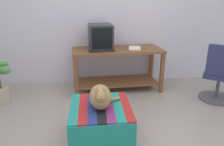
# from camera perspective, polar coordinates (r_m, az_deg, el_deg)

# --- Properties ---
(back_wall) EXTENTS (8.00, 0.10, 2.60)m
(back_wall) POSITION_cam_1_polar(r_m,az_deg,el_deg) (3.87, -2.49, 16.46)
(back_wall) COLOR silver
(back_wall) RESTS_ON ground_plane
(desk) EXTENTS (1.51, 0.71, 0.71)m
(desk) POSITION_cam_1_polar(r_m,az_deg,el_deg) (3.57, 1.42, 3.05)
(desk) COLOR brown
(desk) RESTS_ON ground_plane
(tv_monitor) EXTENTS (0.40, 0.53, 0.40)m
(tv_monitor) POSITION_cam_1_polar(r_m,az_deg,el_deg) (3.49, -3.18, 9.75)
(tv_monitor) COLOR #28282B
(tv_monitor) RESTS_ON desk
(keyboard) EXTENTS (0.41, 0.19, 0.02)m
(keyboard) POSITION_cam_1_polar(r_m,az_deg,el_deg) (3.34, -2.90, 6.11)
(keyboard) COLOR black
(keyboard) RESTS_ON desk
(book) EXTENTS (0.24, 0.29, 0.02)m
(book) POSITION_cam_1_polar(r_m,az_deg,el_deg) (3.53, 6.16, 6.73)
(book) COLOR white
(book) RESTS_ON desk
(ottoman_with_blanket) EXTENTS (0.63, 0.68, 0.43)m
(ottoman_with_blanket) POSITION_cam_1_polar(r_m,az_deg,el_deg) (2.32, -3.03, -13.70)
(ottoman_with_blanket) COLOR #7A664C
(ottoman_with_blanket) RESTS_ON ground_plane
(cat) EXTENTS (0.34, 0.36, 0.29)m
(cat) POSITION_cam_1_polar(r_m,az_deg,el_deg) (2.13, -3.15, -6.42)
(cat) COLOR #9E7A4C
(cat) RESTS_ON ottoman_with_blanket
(potted_plant) EXTENTS (0.37, 0.39, 0.63)m
(potted_plant) POSITION_cam_1_polar(r_m,az_deg,el_deg) (3.56, -28.02, -2.78)
(potted_plant) COLOR #B7A893
(potted_plant) RESTS_ON ground_plane
(office_chair) EXTENTS (0.59, 0.59, 0.89)m
(office_chair) POSITION_cam_1_polar(r_m,az_deg,el_deg) (3.54, 27.04, -0.97)
(office_chair) COLOR #4C4C51
(office_chair) RESTS_ON ground_plane
(pen) EXTENTS (0.03, 0.14, 0.01)m
(pen) POSITION_cam_1_polar(r_m,az_deg,el_deg) (3.61, 7.48, 6.83)
(pen) COLOR #B7B7BC
(pen) RESTS_ON desk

